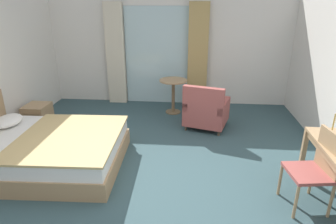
{
  "coord_description": "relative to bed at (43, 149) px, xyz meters",
  "views": [
    {
      "loc": [
        0.56,
        -3.31,
        2.34
      ],
      "look_at": [
        0.21,
        0.7,
        0.79
      ],
      "focal_mm": 30.87,
      "sensor_mm": 36.0,
      "label": 1
    }
  ],
  "objects": [
    {
      "name": "balcony_glass_door",
      "position": [
        1.34,
        3.08,
        0.85
      ],
      "size": [
        1.47,
        0.02,
        2.24
      ],
      "primitive_type": "cube",
      "color": "silver",
      "rests_on": "ground"
    },
    {
      "name": "round_cafe_table",
      "position": [
        1.78,
        2.39,
        0.28
      ],
      "size": [
        0.6,
        0.6,
        0.75
      ],
      "color": "tan",
      "rests_on": "ground"
    },
    {
      "name": "desk_chair",
      "position": [
        3.66,
        -0.6,
        0.28
      ],
      "size": [
        0.51,
        0.53,
        0.98
      ],
      "color": "#9E4C47",
      "rests_on": "ground"
    },
    {
      "name": "curtain_panel_left",
      "position": [
        0.39,
        2.98,
        0.9
      ],
      "size": [
        0.42,
        0.1,
        2.33
      ],
      "primitive_type": "cube",
      "color": "beige",
      "rests_on": "ground"
    },
    {
      "name": "bed",
      "position": [
        0.0,
        0.0,
        0.0
      ],
      "size": [
        2.29,
        1.77,
        0.94
      ],
      "color": "tan",
      "rests_on": "ground"
    },
    {
      "name": "curtain_panel_right",
      "position": [
        2.3,
        2.98,
        0.9
      ],
      "size": [
        0.45,
        0.1,
        2.33
      ],
      "primitive_type": "cube",
      "color": "tan",
      "rests_on": "ground"
    },
    {
      "name": "wall_back",
      "position": [
        1.64,
        3.16,
        1.01
      ],
      "size": [
        5.78,
        0.12,
        2.54
      ],
      "primitive_type": "cube",
      "color": "silver",
      "rests_on": "ground"
    },
    {
      "name": "nightstand",
      "position": [
        -0.79,
        1.35,
        -0.03
      ],
      "size": [
        0.43,
        0.48,
        0.47
      ],
      "color": "tan",
      "rests_on": "ground"
    },
    {
      "name": "armchair_by_window",
      "position": [
        2.48,
        1.61,
        0.08
      ],
      "size": [
        0.94,
        0.93,
        0.9
      ],
      "color": "#9E4C47",
      "rests_on": "ground"
    },
    {
      "name": "ground",
      "position": [
        1.64,
        -0.33,
        -0.32
      ],
      "size": [
        6.18,
        7.51,
        0.1
      ],
      "primitive_type": "cube",
      "color": "#334C51"
    }
  ]
}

